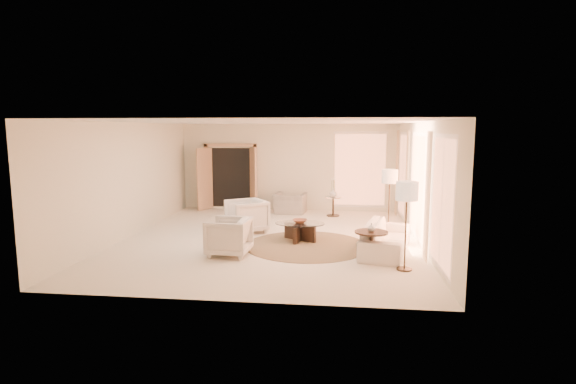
# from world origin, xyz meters

# --- Properties ---
(room) EXTENTS (7.04, 8.04, 2.83)m
(room) POSITION_xyz_m (0.00, 0.00, 1.40)
(room) COLOR white
(room) RESTS_ON ground
(windows_right) EXTENTS (0.10, 6.40, 2.40)m
(windows_right) POSITION_xyz_m (3.45, 0.10, 1.35)
(windows_right) COLOR #FF9866
(windows_right) RESTS_ON room
(window_back_corner) EXTENTS (1.70, 0.10, 2.40)m
(window_back_corner) POSITION_xyz_m (2.30, 3.95, 1.35)
(window_back_corner) COLOR #FF9866
(window_back_corner) RESTS_ON room
(curtains_right) EXTENTS (0.06, 5.20, 2.60)m
(curtains_right) POSITION_xyz_m (3.40, 1.00, 1.30)
(curtains_right) COLOR #CFB289
(curtains_right) RESTS_ON room
(french_doors) EXTENTS (1.95, 0.66, 2.16)m
(french_doors) POSITION_xyz_m (-1.90, 3.82, 1.07)
(french_doors) COLOR tan
(french_doors) RESTS_ON room
(area_rug) EXTENTS (3.58, 3.58, 0.01)m
(area_rug) POSITION_xyz_m (0.94, -0.52, 0.01)
(area_rug) COLOR #453320
(area_rug) RESTS_ON room
(sofa) EXTENTS (1.32, 2.30, 0.63)m
(sofa) POSITION_xyz_m (2.67, -0.85, 0.32)
(sofa) COLOR silver
(sofa) RESTS_ON room
(armchair_left) EXTENTS (1.21, 1.23, 0.93)m
(armchair_left) POSITION_xyz_m (-0.71, 0.64, 0.47)
(armchair_left) COLOR silver
(armchair_left) RESTS_ON room
(armchair_right) EXTENTS (0.84, 0.89, 0.87)m
(armchair_right) POSITION_xyz_m (-0.64, -1.46, 0.43)
(armchair_right) COLOR silver
(armchair_right) RESTS_ON room
(accent_chair) EXTENTS (1.04, 0.74, 0.85)m
(accent_chair) POSITION_xyz_m (0.12, 3.40, 0.42)
(accent_chair) COLOR #9C988D
(accent_chair) RESTS_ON room
(coffee_table) EXTENTS (1.55, 1.55, 0.43)m
(coffee_table) POSITION_xyz_m (0.74, -0.08, 0.27)
(coffee_table) COLOR black
(coffee_table) RESTS_ON room
(end_table) EXTENTS (0.66, 0.66, 0.62)m
(end_table) POSITION_xyz_m (2.30, -1.64, 0.43)
(end_table) COLOR black
(end_table) RESTS_ON room
(side_table) EXTENTS (0.51, 0.51, 0.59)m
(side_table) POSITION_xyz_m (1.48, 3.10, 0.36)
(side_table) COLOR #30261B
(side_table) RESTS_ON room
(floor_lamp_near) EXTENTS (0.40, 0.40, 1.64)m
(floor_lamp_near) POSITION_xyz_m (2.90, 0.83, 1.40)
(floor_lamp_near) COLOR #30261B
(floor_lamp_near) RESTS_ON room
(floor_lamp_far) EXTENTS (0.41, 0.41, 1.68)m
(floor_lamp_far) POSITION_xyz_m (2.90, -2.09, 1.43)
(floor_lamp_far) COLOR #30261B
(floor_lamp_far) RESTS_ON room
(bowl) EXTENTS (0.36, 0.36, 0.08)m
(bowl) POSITION_xyz_m (0.74, -0.08, 0.47)
(bowl) COLOR brown
(bowl) RESTS_ON coffee_table
(end_vase) EXTENTS (0.19, 0.19, 0.16)m
(end_vase) POSITION_xyz_m (2.30, -1.64, 0.70)
(end_vase) COLOR silver
(end_vase) RESTS_ON end_table
(side_vase) EXTENTS (0.29, 0.29, 0.25)m
(side_vase) POSITION_xyz_m (1.48, 3.10, 0.71)
(side_vase) COLOR silver
(side_vase) RESTS_ON side_table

